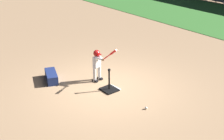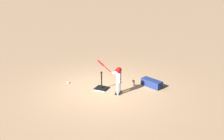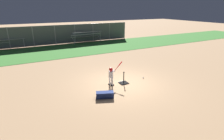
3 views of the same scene
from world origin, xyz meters
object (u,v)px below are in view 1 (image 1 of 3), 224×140
(batting_tee, at_px, (109,88))
(equipment_bag, at_px, (51,76))
(baseball, at_px, (146,108))
(batter_child, at_px, (98,62))

(batting_tee, xyz_separation_m, equipment_bag, (-1.67, -1.01, 0.06))
(batting_tee, bearing_deg, baseball, 3.41)
(batting_tee, height_order, equipment_bag, batting_tee)
(batter_child, relative_size, equipment_bag, 1.48)
(batting_tee, relative_size, batter_child, 0.55)
(batter_child, distance_m, equipment_bag, 1.56)
(batter_child, height_order, equipment_bag, batter_child)
(batting_tee, relative_size, baseball, 9.28)
(equipment_bag, bearing_deg, batter_child, 71.73)
(baseball, bearing_deg, batter_child, 179.01)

